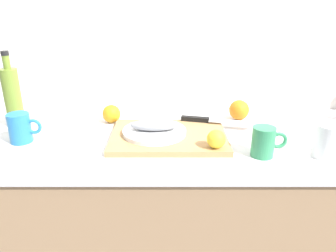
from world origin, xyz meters
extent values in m
cube|color=white|center=(0.00, 0.33, 1.25)|extent=(3.20, 0.05, 2.50)
cube|color=#9E7A56|center=(0.00, 0.00, 0.43)|extent=(2.00, 0.58, 0.86)
cube|color=silver|center=(0.00, 0.00, 0.88)|extent=(2.00, 0.60, 0.04)
cube|color=tan|center=(-0.12, -0.04, 0.91)|extent=(0.41, 0.30, 0.02)
cylinder|color=white|center=(-0.18, -0.04, 0.93)|extent=(0.23, 0.23, 0.01)
ellipsoid|color=gray|center=(-0.18, -0.04, 0.95)|extent=(0.17, 0.07, 0.04)
cube|color=silver|center=(0.12, 0.06, 0.93)|extent=(0.18, 0.07, 0.00)
cube|color=black|center=(-0.02, 0.09, 0.93)|extent=(0.11, 0.05, 0.02)
sphere|color=yellow|center=(0.03, -0.16, 0.95)|extent=(0.06, 0.06, 0.06)
cylinder|color=olive|center=(-0.73, 0.09, 1.01)|extent=(0.06, 0.06, 0.23)
cylinder|color=olive|center=(-0.73, 0.09, 1.15)|extent=(0.03, 0.03, 0.05)
cylinder|color=black|center=(-0.73, 0.09, 1.19)|extent=(0.03, 0.03, 0.02)
cylinder|color=#338C59|center=(0.18, -0.18, 0.95)|extent=(0.07, 0.07, 0.10)
torus|color=#338C59|center=(0.22, -0.18, 0.95)|extent=(0.06, 0.01, 0.06)
cylinder|color=white|center=(0.38, -0.18, 0.95)|extent=(0.09, 0.09, 0.11)
cylinder|color=#2672B2|center=(-0.65, -0.07, 0.95)|extent=(0.08, 0.08, 0.10)
torus|color=#2672B2|center=(-0.60, -0.07, 0.96)|extent=(0.06, 0.01, 0.06)
sphere|color=orange|center=(-0.36, 0.13, 0.94)|extent=(0.07, 0.07, 0.07)
sphere|color=orange|center=(0.17, 0.17, 0.94)|extent=(0.08, 0.08, 0.08)
camera|label=1|loc=(-0.13, -1.12, 1.37)|focal=34.66mm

